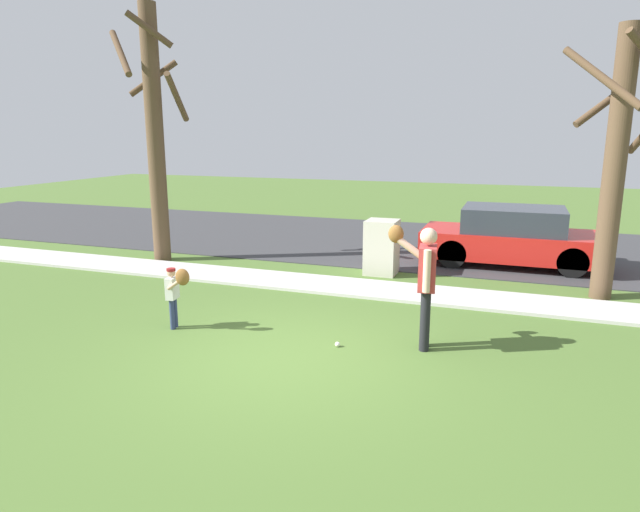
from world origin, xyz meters
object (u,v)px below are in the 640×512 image
street_tree_far (155,130)px  parked_hatchback_red (512,237)px  utility_cabinet (382,247)px  baseball (337,344)px  person_adult (424,275)px  street_tree_near (616,158)px  person_child (175,288)px

street_tree_far → parked_hatchback_red: (7.90, 2.24, -2.40)m
utility_cabinet → parked_hatchback_red: parked_hatchback_red is taller
baseball → utility_cabinet: (-0.40, 4.31, 0.55)m
person_adult → street_tree_near: bearing=-134.8°
street_tree_far → baseball: bearing=-34.2°
street_tree_near → parked_hatchback_red: size_ratio=1.20×
baseball → utility_cabinet: 4.37m
utility_cabinet → person_child: bearing=-116.0°
person_adult → street_tree_near: (2.72, 3.55, 1.50)m
baseball → parked_hatchback_red: parked_hatchback_red is taller
street_tree_near → street_tree_far: size_ratio=0.83×
person_adult → street_tree_far: (-6.80, 3.47, 2.00)m
utility_cabinet → street_tree_far: bearing=-174.9°
utility_cabinet → parked_hatchback_red: bearing=34.0°
person_adult → street_tree_far: street_tree_far is taller
person_child → utility_cabinet: utility_cabinet is taller
baseball → parked_hatchback_red: size_ratio=0.02×
utility_cabinet → street_tree_far: street_tree_far is taller
person_adult → utility_cabinet: (-1.53, 3.93, -0.48)m
baseball → person_adult: bearing=18.5°
baseball → parked_hatchback_red: (2.23, 6.08, 0.62)m
person_adult → baseball: (-1.13, -0.38, -1.03)m
parked_hatchback_red → street_tree_near: bearing=-52.9°
utility_cabinet → street_tree_far: (-5.27, -0.47, 2.48)m
person_child → street_tree_near: bearing=25.1°
street_tree_far → utility_cabinet: bearing=5.1°
street_tree_near → utility_cabinet: bearing=174.9°
person_adult → parked_hatchback_red: person_adult is taller
utility_cabinet → baseball: bearing=-84.7°
street_tree_far → street_tree_near: bearing=0.5°
parked_hatchback_red → street_tree_far: bearing=-164.2°
street_tree_near → street_tree_far: bearing=-179.5°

